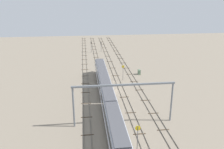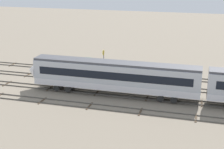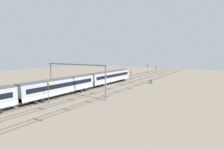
# 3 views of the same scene
# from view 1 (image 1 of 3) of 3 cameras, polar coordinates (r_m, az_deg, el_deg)

# --- Properties ---
(ground_plane) EXTENTS (188.46, 188.46, 0.00)m
(ground_plane) POSITION_cam_1_polar(r_m,az_deg,el_deg) (65.28, 0.21, -4.08)
(ground_plane) COLOR gray
(track_near_foreground) EXTENTS (172.46, 2.40, 0.16)m
(track_near_foreground) POSITION_cam_1_polar(r_m,az_deg,el_deg) (66.52, 6.63, -3.70)
(track_near_foreground) COLOR #59544C
(track_near_foreground) RESTS_ON ground
(track_second_near) EXTENTS (172.46, 2.40, 0.16)m
(track_second_near) POSITION_cam_1_polar(r_m,az_deg,el_deg) (65.58, 2.38, -3.92)
(track_second_near) COLOR #59544C
(track_second_near) RESTS_ON ground
(track_with_train) EXTENTS (172.46, 2.40, 0.16)m
(track_with_train) POSITION_cam_1_polar(r_m,az_deg,el_deg) (65.02, -1.98, -4.12)
(track_with_train) COLOR #59544C
(track_with_train) RESTS_ON ground
(track_second_far) EXTENTS (172.46, 2.40, 0.16)m
(track_second_far) POSITION_cam_1_polar(r_m,az_deg,el_deg) (64.83, -6.38, -4.30)
(track_second_far) COLOR #59544C
(track_second_far) RESTS_ON ground
(overhead_gantry) EXTENTS (0.40, 20.70, 8.75)m
(overhead_gantry) POSITION_cam_1_polar(r_m,az_deg,el_deg) (47.02, 2.89, -4.65)
(overhead_gantry) COLOR slate
(overhead_gantry) RESTS_ON ground
(speed_sign_near_foreground) EXTENTS (0.14, 0.84, 4.85)m
(speed_sign_near_foreground) POSITION_cam_1_polar(r_m,az_deg,el_deg) (72.62, 2.68, 0.92)
(speed_sign_near_foreground) COLOR #4C4C51
(speed_sign_near_foreground) RESTS_ON ground
(speed_sign_mid_trackside) EXTENTS (0.14, 0.91, 5.09)m
(speed_sign_mid_trackside) POSITION_cam_1_polar(r_m,az_deg,el_deg) (40.48, 6.22, -14.41)
(speed_sign_mid_trackside) COLOR #4C4C51
(speed_sign_mid_trackside) RESTS_ON ground
(signal_light_trackside_approach) EXTENTS (0.31, 0.32, 4.45)m
(signal_light_trackside_approach) POSITION_cam_1_polar(r_m,az_deg,el_deg) (110.51, -2.66, 7.07)
(signal_light_trackside_approach) COLOR #4C4C51
(signal_light_trackside_approach) RESTS_ON ground
(signal_light_trackside_departure) EXTENTS (0.31, 0.32, 4.97)m
(signal_light_trackside_departure) POSITION_cam_1_polar(r_m,az_deg,el_deg) (108.95, -5.08, 7.01)
(signal_light_trackside_departure) COLOR #4C4C51
(signal_light_trackside_departure) RESTS_ON ground
(relay_cabinet) EXTENTS (1.27, 0.75, 1.59)m
(relay_cabinet) POSITION_cam_1_polar(r_m,az_deg,el_deg) (79.20, 6.59, 0.59)
(relay_cabinet) COLOR #597259
(relay_cabinet) RESTS_ON ground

